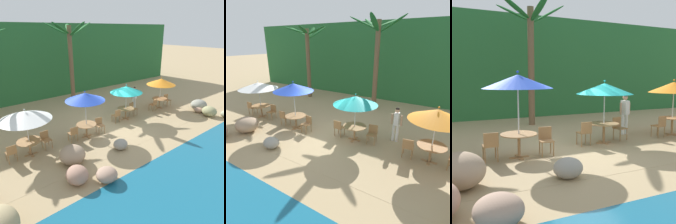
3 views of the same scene
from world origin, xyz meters
The scene contains 17 objects.
ground_plane centered at (0.00, 0.00, 0.00)m, with size 120.00×120.00×0.00m, color tan.
terrace_deck centered at (0.00, 0.00, 0.00)m, with size 18.00×5.20×0.01m.
foliage_backdrop centered at (0.00, 9.00, 3.00)m, with size 28.00×2.40×6.00m.
rock_seawall centered at (-2.34, -2.71, 0.37)m, with size 15.79×3.30×0.94m.
umbrella_blue centered at (-2.11, -0.15, 2.29)m, with size 2.08×2.08×2.61m.
dining_table_blue centered at (-2.11, -0.15, 0.61)m, with size 1.10×1.10×0.74m.
chair_blue_seaward centered at (-1.25, -0.19, 0.51)m, with size 0.48×0.48×0.87m.
chair_blue_inland centered at (-2.96, -0.22, 0.51)m, with size 0.43×0.44×0.87m.
umbrella_teal centered at (1.25, 0.34, 2.00)m, with size 2.06×2.06×2.32m.
dining_table_teal centered at (1.25, 0.34, 0.61)m, with size 1.10×1.10×0.74m.
chair_teal_seaward centered at (2.08, 0.56, 0.51)m, with size 0.48×0.49×0.87m.
chair_teal_inland centered at (0.40, 0.25, 0.51)m, with size 0.42×0.43×0.87m.
umbrella_orange centered at (4.64, 0.31, 2.00)m, with size 2.07×2.07×2.33m.
dining_table_orange centered at (4.64, 0.31, 0.61)m, with size 1.10×1.10×0.74m.
chair_orange_inland centered at (3.80, 0.15, 0.51)m, with size 0.46×0.46×0.87m.
palm_tree_second centered at (0.16, 5.26, 3.99)m, with size 3.51×3.57×6.06m.
waiter_in_white centered at (2.93, 1.29, 0.99)m, with size 0.52×0.36×1.70m.
Camera 3 is at (-4.43, -8.15, 2.44)m, focal length 44.91 mm.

